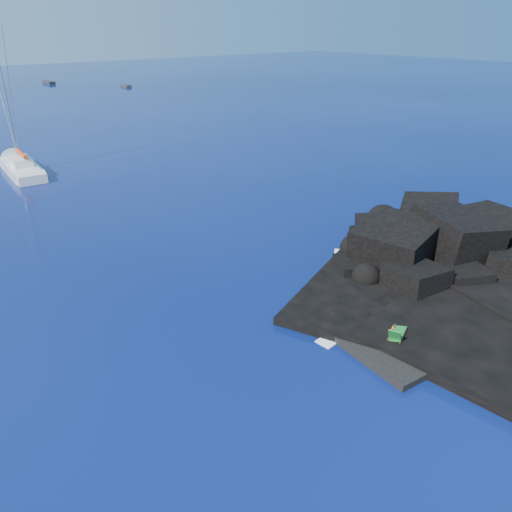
{
  "coord_description": "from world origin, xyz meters",
  "views": [
    {
      "loc": [
        -15.95,
        -11.41,
        14.84
      ],
      "look_at": [
        1.2,
        9.75,
        2.0
      ],
      "focal_mm": 35.0,
      "sensor_mm": 36.0,
      "label": 1
    }
  ],
  "objects_px": {
    "sailboat": "(22,173)",
    "deck_chair": "(398,330)",
    "sunbather": "(453,319)",
    "distant_boat_b": "(126,87)",
    "distant_boat_a": "(49,84)",
    "marker_cone": "(393,330)"
  },
  "relations": [
    {
      "from": "sunbather",
      "to": "distant_boat_a",
      "type": "xyz_separation_m",
      "value": [
        22.18,
        130.56,
        -0.51
      ]
    },
    {
      "from": "sailboat",
      "to": "deck_chair",
      "type": "height_order",
      "value": "sailboat"
    },
    {
      "from": "sailboat",
      "to": "distant_boat_b",
      "type": "xyz_separation_m",
      "value": [
        43.66,
        65.55,
        0.0
      ]
    },
    {
      "from": "marker_cone",
      "to": "distant_boat_a",
      "type": "bearing_deg",
      "value": 78.78
    },
    {
      "from": "distant_boat_b",
      "to": "sunbather",
      "type": "bearing_deg",
      "value": -104.28
    },
    {
      "from": "sunbather",
      "to": "distant_boat_a",
      "type": "bearing_deg",
      "value": 77.29
    },
    {
      "from": "deck_chair",
      "to": "distant_boat_a",
      "type": "height_order",
      "value": "deck_chair"
    },
    {
      "from": "marker_cone",
      "to": "distant_boat_a",
      "type": "xyz_separation_m",
      "value": [
        25.65,
        129.26,
        -0.63
      ]
    },
    {
      "from": "sunbather",
      "to": "distant_boat_b",
      "type": "xyz_separation_m",
      "value": [
        34.78,
        111.4,
        -0.51
      ]
    },
    {
      "from": "deck_chair",
      "to": "distant_boat_b",
      "type": "relative_size",
      "value": 0.39
    },
    {
      "from": "deck_chair",
      "to": "distant_boat_a",
      "type": "distance_m",
      "value": 132.25
    },
    {
      "from": "sunbather",
      "to": "marker_cone",
      "type": "distance_m",
      "value": 3.71
    },
    {
      "from": "deck_chair",
      "to": "distant_boat_b",
      "type": "xyz_separation_m",
      "value": [
        38.46,
        110.52,
        -0.92
      ]
    },
    {
      "from": "distant_boat_b",
      "to": "distant_boat_a",
      "type": "bearing_deg",
      "value": 126.38
    },
    {
      "from": "marker_cone",
      "to": "distant_boat_b",
      "type": "relative_size",
      "value": 0.13
    },
    {
      "from": "sailboat",
      "to": "distant_boat_a",
      "type": "relative_size",
      "value": 2.86
    },
    {
      "from": "distant_boat_a",
      "to": "distant_boat_b",
      "type": "xyz_separation_m",
      "value": [
        12.6,
        -19.17,
        0.0
      ]
    },
    {
      "from": "marker_cone",
      "to": "distant_boat_a",
      "type": "distance_m",
      "value": 131.78
    },
    {
      "from": "sailboat",
      "to": "marker_cone",
      "type": "relative_size",
      "value": 26.27
    },
    {
      "from": "deck_chair",
      "to": "distant_boat_a",
      "type": "bearing_deg",
      "value": 55.41
    },
    {
      "from": "sailboat",
      "to": "distant_boat_a",
      "type": "distance_m",
      "value": 90.23
    },
    {
      "from": "sunbather",
      "to": "distant_boat_b",
      "type": "bearing_deg",
      "value": 69.59
    }
  ]
}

